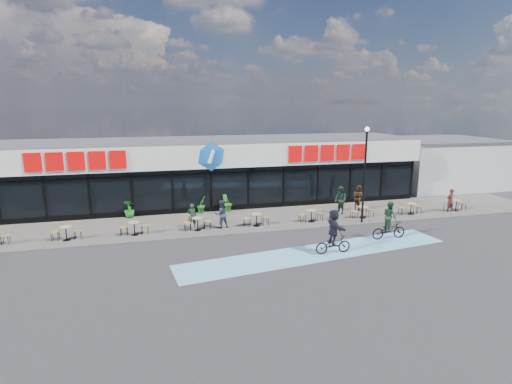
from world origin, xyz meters
TOP-DOWN VIEW (x-y plane):
  - ground at (0.00, 0.00)m, footprint 120.00×120.00m
  - sidewalk at (0.00, 4.50)m, footprint 44.00×5.00m
  - bike_lane at (4.00, -1.50)m, footprint 14.17×4.13m
  - building at (-0.00, 9.93)m, footprint 30.60×6.57m
  - neighbour_building at (20.50, 11.00)m, footprint 9.20×7.20m
  - lamp_post at (8.44, 2.30)m, footprint 0.28×0.28m
  - bistro_set_1 at (-8.20, 3.22)m, footprint 1.54×0.62m
  - bistro_set_2 at (-4.77, 3.22)m, footprint 1.54×0.62m
  - bistro_set_3 at (-1.34, 3.22)m, footprint 1.54×0.62m
  - bistro_set_4 at (2.09, 3.22)m, footprint 1.54×0.62m
  - bistro_set_5 at (5.52, 3.22)m, footprint 1.54×0.62m
  - bistro_set_6 at (8.95, 3.22)m, footprint 1.54×0.62m
  - bistro_set_7 at (12.38, 3.22)m, footprint 1.54×0.62m
  - bistro_set_8 at (15.81, 3.22)m, footprint 1.54×0.62m
  - potted_plant_left at (-5.22, 6.74)m, footprint 0.75×0.75m
  - potted_plant_mid at (-0.71, 6.69)m, footprint 0.78×0.79m
  - potted_plant_right at (0.97, 6.66)m, footprint 0.77×0.68m
  - patron_left at (-1.59, 3.74)m, footprint 0.54×0.37m
  - patron_right at (0.05, 3.28)m, footprint 0.89×0.75m
  - pedestrian_a at (8.00, 4.39)m, footprint 0.89×1.02m
  - pedestrian_b at (9.61, 5.02)m, footprint 0.86×0.98m
  - pedestrian_c at (15.28, 3.11)m, footprint 0.64×0.51m
  - cyclist_a at (4.70, -1.73)m, footprint 1.79×1.63m
  - cyclist_b at (8.50, -0.49)m, footprint 1.91×0.79m

SIDE VIEW (x-z plane):
  - ground at x=0.00m, z-range 0.00..0.00m
  - bike_lane at x=4.00m, z-range 0.00..0.01m
  - sidewalk at x=0.00m, z-range 0.00..0.10m
  - bistro_set_1 at x=-8.20m, z-range 0.11..1.01m
  - bistro_set_2 at x=-4.77m, z-range 0.11..1.01m
  - bistro_set_3 at x=-1.34m, z-range 0.11..1.01m
  - bistro_set_4 at x=2.09m, z-range 0.11..1.01m
  - bistro_set_5 at x=5.52m, z-range 0.11..1.01m
  - bistro_set_6 at x=8.95m, z-range 0.11..1.01m
  - bistro_set_7 at x=12.38m, z-range 0.11..1.01m
  - bistro_set_8 at x=15.81m, z-range 0.11..1.01m
  - potted_plant_mid at x=-0.71m, z-range 0.10..1.22m
  - potted_plant_left at x=-5.22m, z-range 0.10..1.23m
  - potted_plant_right at x=0.97m, z-range 0.10..1.27m
  - cyclist_b at x=8.50m, z-range -0.24..1.82m
  - patron_left at x=-1.59m, z-range 0.10..1.52m
  - pedestrian_c at x=15.28m, z-range 0.10..1.63m
  - patron_right at x=0.05m, z-range 0.10..1.74m
  - pedestrian_b at x=9.61m, z-range 0.10..1.79m
  - cyclist_a at x=4.70m, z-range -0.13..2.08m
  - pedestrian_a at x=8.00m, z-range 0.10..1.89m
  - neighbour_building at x=20.50m, z-range 0.01..4.12m
  - building at x=0.00m, z-range -0.04..4.71m
  - lamp_post at x=8.44m, z-range 0.60..6.31m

